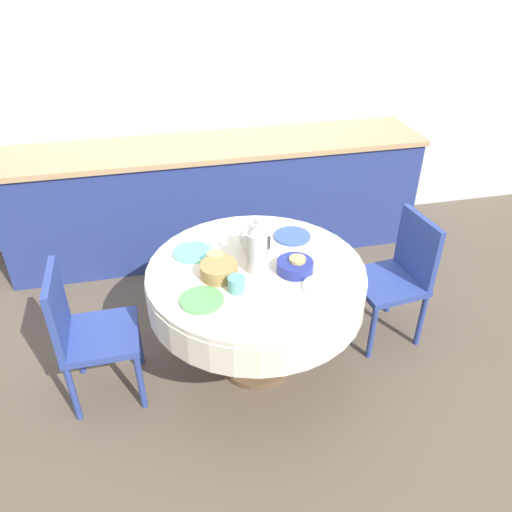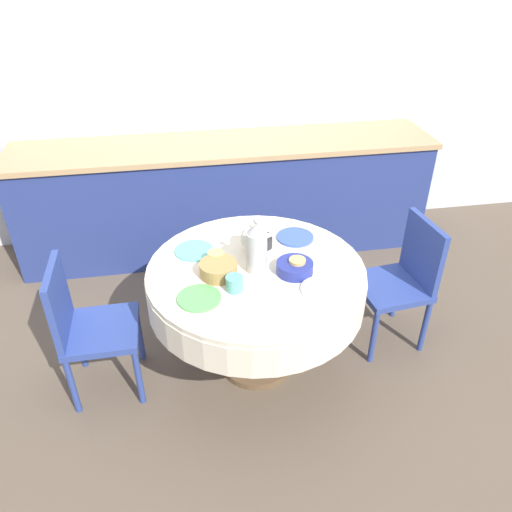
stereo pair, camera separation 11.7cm
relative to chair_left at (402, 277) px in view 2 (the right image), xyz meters
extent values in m
plane|color=brown|center=(-0.93, -0.11, -0.47)|extent=(12.00, 12.00, 0.00)
cube|color=silver|center=(-0.93, 1.65, 0.83)|extent=(7.00, 0.05, 2.60)
cube|color=navy|center=(-0.93, 1.32, -0.04)|extent=(3.20, 0.60, 0.87)
cube|color=tan|center=(-0.93, 1.32, 0.42)|extent=(3.24, 0.64, 0.04)
cylinder|color=brown|center=(-0.93, -0.11, -0.45)|extent=(0.44, 0.44, 0.04)
cylinder|color=brown|center=(-0.93, -0.11, -0.20)|extent=(0.11, 0.11, 0.47)
cylinder|color=silver|center=(-0.93, -0.11, 0.13)|extent=(1.21, 1.21, 0.18)
cylinder|color=silver|center=(-0.93, -0.11, 0.24)|extent=(1.20, 1.20, 0.03)
cube|color=#2D428E|center=(-0.07, -0.01, -0.06)|extent=(0.44, 0.44, 0.04)
cube|color=#2D428E|center=(0.11, 0.01, 0.17)|extent=(0.08, 0.38, 0.41)
cylinder|color=#2D428E|center=(-0.23, -0.20, -0.28)|extent=(0.04, 0.04, 0.39)
cylinder|color=#2D428E|center=(-0.27, 0.15, -0.28)|extent=(0.04, 0.04, 0.39)
cylinder|color=#2D428E|center=(0.12, -0.16, -0.28)|extent=(0.04, 0.04, 0.39)
cylinder|color=#2D428E|center=(0.08, 0.19, -0.28)|extent=(0.04, 0.04, 0.39)
cube|color=#2D428E|center=(-1.80, -0.12, -0.06)|extent=(0.40, 0.40, 0.04)
cube|color=#2D428E|center=(-1.98, -0.12, 0.17)|extent=(0.04, 0.38, 0.41)
cylinder|color=#2D428E|center=(-1.63, 0.06, -0.28)|extent=(0.04, 0.04, 0.39)
cylinder|color=#2D428E|center=(-1.62, -0.29, -0.28)|extent=(0.04, 0.04, 0.39)
cylinder|color=#2D428E|center=(-1.98, 0.06, -0.28)|extent=(0.04, 0.04, 0.39)
cylinder|color=#2D428E|center=(-1.98, -0.29, -0.28)|extent=(0.04, 0.04, 0.39)
cylinder|color=#5BA85B|center=(-1.26, -0.33, 0.26)|extent=(0.22, 0.22, 0.01)
cylinder|color=#5BA39E|center=(-1.08, -0.28, 0.29)|extent=(0.09, 0.09, 0.08)
cylinder|color=white|center=(-0.64, -0.36, 0.26)|extent=(0.22, 0.22, 0.01)
cylinder|color=#DBB766|center=(-0.72, -0.18, 0.29)|extent=(0.09, 0.09, 0.08)
cylinder|color=#60BCB7|center=(-1.26, 0.12, 0.26)|extent=(0.22, 0.22, 0.01)
cylinder|color=#DBB766|center=(-1.15, -0.04, 0.29)|extent=(0.09, 0.09, 0.08)
cylinder|color=#3856AD|center=(-0.65, 0.16, 0.26)|extent=(0.22, 0.22, 0.01)
cylinder|color=#28282D|center=(-0.85, 0.10, 0.29)|extent=(0.09, 0.09, 0.08)
cylinder|color=#B2B2B7|center=(-0.93, -0.12, 0.37)|extent=(0.11, 0.11, 0.23)
cone|color=#B2B2B7|center=(-0.93, -0.12, 0.51)|extent=(0.10, 0.10, 0.05)
sphere|color=#B2B2B7|center=(-0.93, -0.12, 0.55)|extent=(0.03, 0.03, 0.03)
cylinder|color=silver|center=(-0.92, 0.07, 0.26)|extent=(0.08, 0.08, 0.01)
sphere|color=silver|center=(-0.92, 0.07, 0.33)|extent=(0.14, 0.14, 0.14)
cylinder|color=silver|center=(-0.84, 0.07, 0.34)|extent=(0.08, 0.03, 0.05)
sphere|color=silver|center=(-0.92, 0.07, 0.42)|extent=(0.03, 0.03, 0.03)
cylinder|color=#AD844C|center=(-1.14, -0.14, 0.29)|extent=(0.20, 0.20, 0.08)
cylinder|color=navy|center=(-0.74, -0.18, 0.28)|extent=(0.20, 0.20, 0.06)
camera|label=1|loc=(-1.43, -2.28, 1.80)|focal=35.00mm
camera|label=2|loc=(-1.31, -2.30, 1.80)|focal=35.00mm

